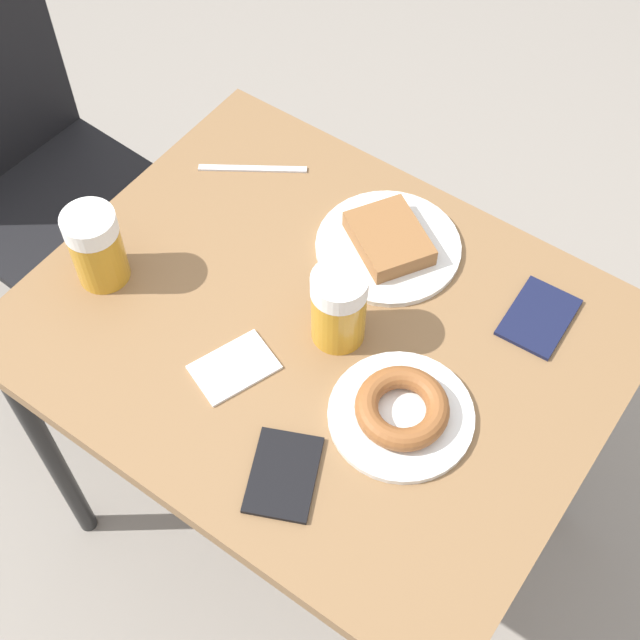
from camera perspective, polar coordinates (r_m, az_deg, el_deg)
The scene contains 11 objects.
ground_plane at distance 1.97m, azimuth 0.00°, elevation -12.30°, with size 8.00×8.00×0.00m, color gray.
table at distance 1.40m, azimuth 0.00°, elevation -2.21°, with size 0.69×0.86×0.72m.
chair at distance 1.91m, azimuth -18.49°, elevation 9.75°, with size 0.42×0.42×0.89m.
plate_with_cake at distance 1.42m, azimuth 4.40°, elevation 4.95°, with size 0.23×0.23×0.04m.
plate_with_donut at distance 1.24m, azimuth 5.25°, elevation -5.82°, with size 0.21×0.21×0.04m.
beer_mug_left at distance 1.38m, azimuth -14.13°, elevation 4.57°, with size 0.08×0.08×0.13m.
beer_mug_center at distance 1.27m, azimuth 1.21°, elevation 0.85°, with size 0.08×0.08×0.13m.
napkin_folded at distance 1.30m, azimuth -5.52°, elevation -3.03°, with size 0.14×0.12×0.00m.
fork at distance 1.54m, azimuth -4.33°, elevation 9.64°, with size 0.11×0.16×0.00m.
passport_near_edge at distance 1.21m, azimuth -2.35°, elevation -9.85°, with size 0.15×0.13×0.01m.
passport_far_edge at distance 1.38m, azimuth 13.83°, elevation 0.18°, with size 0.13×0.09×0.01m.
Camera 1 is at (-0.61, -0.43, 1.82)m, focal length 50.00 mm.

